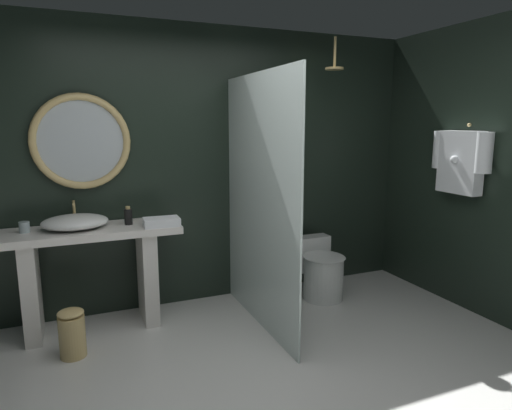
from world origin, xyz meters
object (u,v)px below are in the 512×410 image
object	(u,v)px
toilet	(320,271)
waste_bin	(72,333)
vessel_sink	(75,222)
soap_dispenser	(128,216)
folded_hand_towel	(161,222)
round_wall_mirror	(81,142)
tumbler_cup	(24,227)
hanging_bathrobe	(461,159)
rain_shower_head	(335,65)

from	to	relation	value
toilet	waste_bin	world-z (taller)	toilet
vessel_sink	soap_dispenser	bearing A→B (deg)	-0.71
soap_dispenser	folded_hand_towel	world-z (taller)	soap_dispenser
waste_bin	vessel_sink	bearing A→B (deg)	80.26
round_wall_mirror	waste_bin	world-z (taller)	round_wall_mirror
tumbler_cup	vessel_sink	bearing A→B (deg)	-3.29
tumbler_cup	hanging_bathrobe	distance (m)	3.74
rain_shower_head	hanging_bathrobe	distance (m)	1.43
soap_dispenser	folded_hand_towel	size ratio (longest dim) A/B	0.54
tumbler_cup	round_wall_mirror	xyz separation A→B (m)	(0.47, 0.19, 0.65)
rain_shower_head	tumbler_cup	bearing A→B (deg)	177.07
hanging_bathrobe	toilet	world-z (taller)	hanging_bathrobe
rain_shower_head	waste_bin	size ratio (longest dim) A/B	0.80
hanging_bathrobe	toilet	bearing A→B (deg)	146.14
hanging_bathrobe	folded_hand_towel	world-z (taller)	hanging_bathrobe
waste_bin	folded_hand_towel	distance (m)	1.08
tumbler_cup	hanging_bathrobe	bearing A→B (deg)	-13.44
vessel_sink	waste_bin	world-z (taller)	vessel_sink
rain_shower_head	hanging_bathrobe	world-z (taller)	rain_shower_head
waste_bin	tumbler_cup	bearing A→B (deg)	120.90
vessel_sink	rain_shower_head	size ratio (longest dim) A/B	1.75
round_wall_mirror	toilet	world-z (taller)	round_wall_mirror
tumbler_cup	soap_dispenser	size ratio (longest dim) A/B	0.55
waste_bin	folded_hand_towel	xyz separation A→B (m)	(0.75, 0.30, 0.71)
tumbler_cup	rain_shower_head	xyz separation A→B (m)	(2.71, -0.14, 1.34)
soap_dispenser	rain_shower_head	world-z (taller)	rain_shower_head
toilet	waste_bin	xyz separation A→B (m)	(-2.30, -0.31, -0.08)
tumbler_cup	soap_dispenser	xyz separation A→B (m)	(0.79, -0.03, 0.03)
tumbler_cup	waste_bin	world-z (taller)	tumbler_cup
rain_shower_head	folded_hand_towel	xyz separation A→B (m)	(-1.67, -0.05, -1.34)
vessel_sink	folded_hand_towel	bearing A→B (deg)	-14.13
soap_dispenser	toilet	distance (m)	1.93
rain_shower_head	soap_dispenser	bearing A→B (deg)	176.65
vessel_sink	hanging_bathrobe	bearing A→B (deg)	-14.57
round_wall_mirror	tumbler_cup	bearing A→B (deg)	-157.83
soap_dispenser	waste_bin	distance (m)	1.01
tumbler_cup	folded_hand_towel	bearing A→B (deg)	-10.33
round_wall_mirror	waste_bin	xyz separation A→B (m)	(-0.18, -0.68, -1.37)
waste_bin	rain_shower_head	bearing A→B (deg)	8.17
tumbler_cup	toilet	size ratio (longest dim) A/B	0.15
soap_dispenser	round_wall_mirror	distance (m)	0.73
round_wall_mirror	toilet	distance (m)	2.51
vessel_sink	rain_shower_head	distance (m)	2.69
toilet	waste_bin	size ratio (longest dim) A/B	1.55
toilet	tumbler_cup	bearing A→B (deg)	176.03
tumbler_cup	round_wall_mirror	world-z (taller)	round_wall_mirror
vessel_sink	folded_hand_towel	size ratio (longest dim) A/B	1.76
rain_shower_head	hanging_bathrobe	xyz separation A→B (m)	(0.89, -0.72, -0.85)
tumbler_cup	rain_shower_head	world-z (taller)	rain_shower_head
soap_dispenser	vessel_sink	bearing A→B (deg)	179.29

